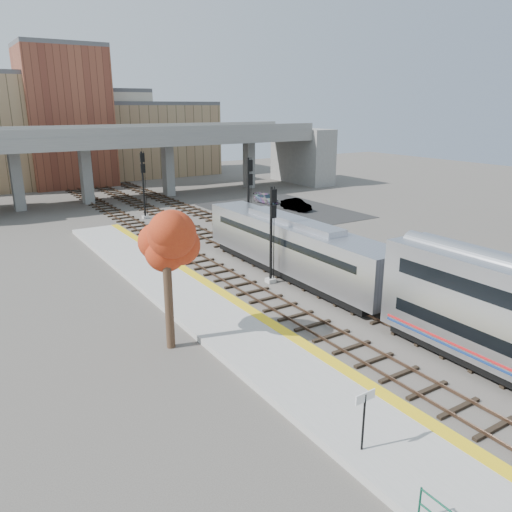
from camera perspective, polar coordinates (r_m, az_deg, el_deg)
ground at (r=30.07m, az=12.04°, el=-6.94°), size 160.00×160.00×0.00m
platform at (r=25.83m, az=0.25°, el=-10.24°), size 4.50×60.00×0.35m
yellow_strip at (r=26.72m, az=3.72°, el=-8.88°), size 0.70×60.00×0.01m
tracks at (r=39.75m, az=0.44°, el=-0.53°), size 10.70×95.00×0.25m
overpass at (r=69.17m, az=-11.73°, el=11.39°), size 54.00×12.00×9.50m
buildings_far at (r=88.53m, az=-19.28°, el=13.28°), size 43.00×21.00×20.60m
parking_lot at (r=59.32m, az=2.92°, el=5.21°), size 14.00×18.00×0.04m
locomotive at (r=35.82m, az=4.23°, el=1.14°), size 3.02×19.05×4.10m
signal_mast_near at (r=34.09m, az=1.78°, el=2.14°), size 0.60×0.64×6.76m
signal_mast_mid at (r=44.01m, az=-0.83°, el=6.31°), size 0.60×0.64×7.66m
signal_mast_far at (r=55.74m, az=-12.74°, el=7.86°), size 0.60×0.64×7.27m
station_sign at (r=18.21m, az=12.29°, el=-16.72°), size 0.90×0.08×2.27m
tree at (r=24.53m, az=-10.28°, el=1.19°), size 3.60×3.60×7.32m
car_a at (r=54.57m, az=0.74°, el=4.86°), size 2.00×3.65×1.18m
car_b at (r=59.42m, az=4.59°, el=5.87°), size 1.86×4.19×1.34m
car_c at (r=63.88m, az=1.17°, el=6.59°), size 1.87×3.99×1.13m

